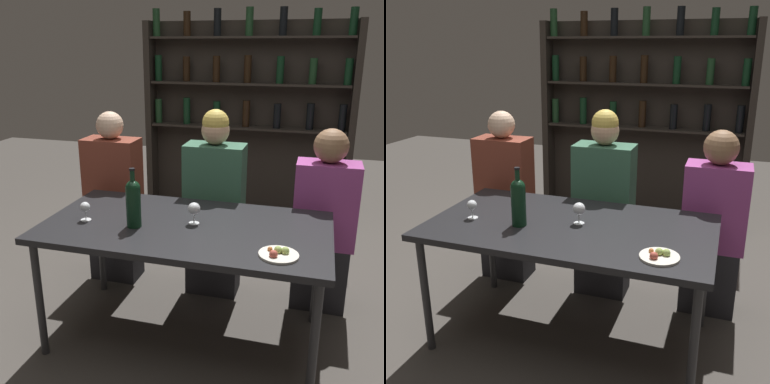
% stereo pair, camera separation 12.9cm
% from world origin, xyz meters
% --- Properties ---
extents(ground_plane, '(10.00, 10.00, 0.00)m').
position_xyz_m(ground_plane, '(0.00, 0.00, 0.00)').
color(ground_plane, '#47423D').
extents(dining_table, '(1.60, 0.86, 0.74)m').
position_xyz_m(dining_table, '(0.00, 0.00, 0.68)').
color(dining_table, black).
rests_on(dining_table, ground_plane).
extents(wine_rack_wall, '(1.97, 0.21, 2.01)m').
position_xyz_m(wine_rack_wall, '(-0.00, 2.03, 1.07)').
color(wine_rack_wall, '#28231E').
rests_on(wine_rack_wall, ground_plane).
extents(wine_bottle, '(0.08, 0.08, 0.33)m').
position_xyz_m(wine_bottle, '(-0.27, -0.10, 0.89)').
color(wine_bottle, black).
rests_on(wine_bottle, dining_table).
extents(wine_glass_0, '(0.06, 0.06, 0.11)m').
position_xyz_m(wine_glass_0, '(-0.57, -0.10, 0.81)').
color(wine_glass_0, silver).
rests_on(wine_glass_0, dining_table).
extents(wine_glass_1, '(0.07, 0.07, 0.12)m').
position_xyz_m(wine_glass_1, '(0.04, 0.03, 0.82)').
color(wine_glass_1, silver).
rests_on(wine_glass_1, dining_table).
extents(food_plate_0, '(0.19, 0.19, 0.04)m').
position_xyz_m(food_plate_0, '(0.54, -0.26, 0.75)').
color(food_plate_0, silver).
rests_on(food_plate_0, dining_table).
extents(seated_person_left, '(0.39, 0.22, 1.26)m').
position_xyz_m(seated_person_left, '(-0.73, 0.59, 0.59)').
color(seated_person_left, '#26262B').
rests_on(seated_person_left, ground_plane).
extents(seated_person_center, '(0.40, 0.22, 1.30)m').
position_xyz_m(seated_person_center, '(0.03, 0.59, 0.62)').
color(seated_person_center, '#26262B').
rests_on(seated_person_center, ground_plane).
extents(seated_person_right, '(0.39, 0.22, 1.22)m').
position_xyz_m(seated_person_right, '(0.75, 0.59, 0.58)').
color(seated_person_right, '#26262B').
rests_on(seated_person_right, ground_plane).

